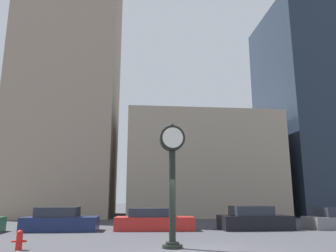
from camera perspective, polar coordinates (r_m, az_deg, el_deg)
name	(u,v)px	position (r m, az deg, el deg)	size (l,w,h in m)	color
building_tall_tower	(72,69)	(38.68, -16.33, 9.49)	(10.02, 12.00, 31.81)	gray
building_storefront_row	(198,167)	(36.07, 5.28, -7.13)	(15.14, 12.00, 10.19)	gray
building_glass_modern	(308,109)	(41.83, 23.23, 2.69)	(9.00, 12.00, 23.95)	#1E2838
street_clock	(172,167)	(12.77, 0.74, -7.15)	(0.98, 0.76, 4.71)	black
car_navy	(60,221)	(20.01, -18.28, -15.42)	(4.09, 1.91, 1.30)	#19234C
car_red	(154,221)	(19.60, -2.52, -16.17)	(4.58, 1.96, 1.23)	red
car_black	(254,220)	(20.50, 14.73, -15.49)	(4.14, 2.02, 1.35)	black
fire_hydrant_near	(19,240)	(13.50, -24.47, -17.58)	(0.51, 0.22, 0.68)	red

